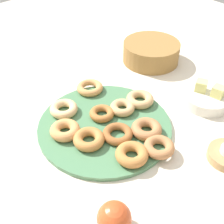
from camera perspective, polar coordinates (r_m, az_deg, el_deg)
ground_plane at (r=0.88m, az=-1.44°, el=-3.02°), size 2.40×2.40×0.00m
donut_plate at (r=0.88m, az=-1.45°, el=-2.70°), size 0.40×0.40×0.01m
donut_0 at (r=0.89m, az=-2.01°, el=-0.29°), size 0.08×0.08×0.02m
donut_1 at (r=0.84m, az=6.84°, el=-3.35°), size 0.09×0.09×0.03m
donut_2 at (r=0.91m, az=2.07°, el=0.87°), size 0.10×0.10×0.03m
donut_3 at (r=0.82m, az=1.12°, el=-4.33°), size 0.11×0.11×0.02m
donut_4 at (r=0.95m, az=5.44°, el=2.57°), size 0.13×0.13×0.03m
donut_5 at (r=0.84m, az=-9.24°, el=-3.55°), size 0.11×0.11×0.03m
donut_6 at (r=0.77m, az=3.92°, el=-8.33°), size 0.09×0.09×0.03m
donut_7 at (r=1.00m, az=-4.38°, el=4.80°), size 0.13×0.13×0.02m
donut_8 at (r=0.92m, az=-9.47°, el=0.62°), size 0.12×0.12×0.03m
donut_9 at (r=0.81m, az=-4.59°, el=-5.36°), size 0.12×0.12×0.03m
donut_10 at (r=0.80m, az=9.29°, el=-6.82°), size 0.09×0.09×0.03m
basket at (r=1.19m, az=7.71°, el=11.63°), size 0.31×0.31×0.08m
fruit_bowl at (r=1.01m, az=18.08°, el=2.58°), size 0.16×0.16×0.04m
melon_chunk_left at (r=1.00m, az=17.19°, el=4.99°), size 0.05×0.05×0.04m
melon_chunk_right at (r=0.99m, az=20.21°, el=3.80°), size 0.04×0.04×0.04m
apple at (r=0.65m, az=0.43°, el=-20.22°), size 0.07×0.07×0.07m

